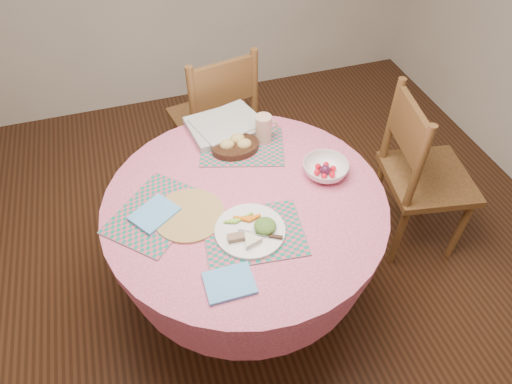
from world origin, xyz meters
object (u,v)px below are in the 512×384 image
Objects in this scene: chair_back at (216,118)px; dinner_plate at (252,230)px; fruit_bowl at (325,169)px; latte_mug at (264,128)px; bread_bowl at (235,145)px; wicker_trivet at (189,215)px; chair_right at (420,173)px; dining_table at (246,228)px.

chair_back is 1.14m from dinner_plate.
chair_back is 3.65× the size of fruit_bowl.
chair_back is 7.13× the size of latte_mug.
chair_back is at bearing 109.20° from fruit_bowl.
bread_bowl is (-0.04, -0.59, 0.27)m from chair_back.
wicker_trivet is 0.65m from fruit_bowl.
chair_right reaches higher than wicker_trivet.
chair_right is 1.11m from dinner_plate.
wicker_trivet is at bearing -175.14° from dining_table.
chair_right is 1.22m from chair_back.
chair_right reaches higher than dining_table.
dining_table is 1.25× the size of chair_back.
latte_mug is (0.45, 0.38, 0.07)m from wicker_trivet.
dinner_plate is (0.22, -0.17, 0.02)m from wicker_trivet.
dining_table is 5.39× the size of bread_bowl.
fruit_bowl is (0.34, -0.28, -0.00)m from bread_bowl.
fruit_bowl is (0.19, -0.31, -0.04)m from latte_mug.
chair_right is 7.12× the size of latte_mug.
chair_back is (0.09, 0.92, -0.04)m from dining_table.
bread_bowl is at bearing 81.55° from dinner_plate.
chair_back is 0.65m from latte_mug.
fruit_bowl is (-0.61, -0.08, 0.27)m from chair_right.
dining_table is at bearing 106.83° from chair_right.
wicker_trivet is 2.16× the size of latte_mug.
latte_mug is (-0.80, 0.24, 0.31)m from chair_right.
wicker_trivet reaches higher than dining_table.
dinner_plate is (-1.03, -0.31, 0.26)m from chair_right.
dinner_plate reaches higher than wicker_trivet.
fruit_bowl is at bearing -58.69° from latte_mug.
dinner_plate is (-0.03, -0.19, 0.22)m from dining_table.
chair_right is 4.29× the size of bread_bowl.
latte_mug reaches higher than wicker_trivet.
fruit_bowl is at bearing 6.11° from dining_table.
dining_table is 4.13× the size of wicker_trivet.
latte_mug is (0.20, 0.36, 0.27)m from dining_table.
chair_back is 3.46× the size of dinner_plate.
bread_bowl is (0.08, 0.51, 0.01)m from dinner_plate.
latte_mug is at bearing 11.48° from bread_bowl.
chair_back is 1.03m from wicker_trivet.
bread_bowl reaches higher than fruit_bowl.
bread_bowl is at bearing 140.53° from fruit_bowl.
chair_right reaches higher than dinner_plate.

